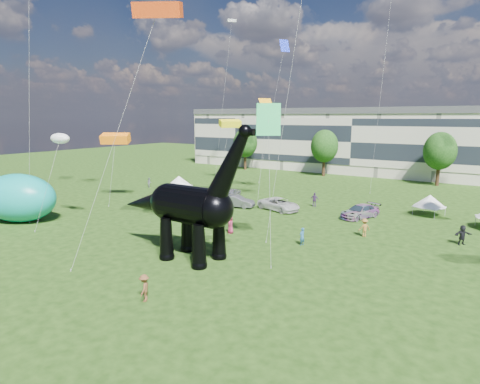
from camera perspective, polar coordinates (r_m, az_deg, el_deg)
The scene contains 15 objects.
ground at distance 28.52m, azimuth -6.15°, elevation -12.81°, with size 220.00×220.00×0.00m, color #16330C.
terrace_row at distance 85.90m, azimuth 16.65°, elevation 6.66°, with size 78.00×11.00×12.00m, color beige.
tree_far_left at distance 86.92m, azimuth 0.75°, elevation 7.34°, with size 5.20×5.20×9.44m.
tree_mid_left at distance 78.71m, azimuth 11.93°, elevation 6.77°, with size 5.20×5.20×9.44m.
tree_mid_right at distance 73.78m, azimuth 26.59°, elevation 5.63°, with size 5.20×5.20×9.44m.
dinosaur_sculpture at distance 32.38m, azimuth -7.65°, elevation -2.08°, with size 13.69×3.81×11.24m.
car_silver at distance 56.46m, azimuth -1.28°, elevation -0.22°, with size 1.60×3.97×1.35m, color silver.
car_grey at distance 50.86m, azimuth -0.51°, elevation -1.34°, with size 1.60×4.58×1.51m, color slate.
car_white at distance 49.35m, azimuth 5.58°, elevation -1.75°, with size 2.55×5.52×1.53m, color silver.
car_dark at distance 47.48m, azimuth 16.70°, elevation -2.66°, with size 2.12×5.21×1.51m, color #595960.
gazebo_near at distance 51.48m, azimuth 25.38°, elevation -1.15°, with size 4.41×4.41×2.43m.
gazebo_left at distance 59.77m, azimuth -8.67°, elevation 1.50°, with size 5.07×5.07×2.76m.
inflatable_teal at distance 49.77m, azimuth -28.95°, elevation -0.74°, with size 8.45×5.28×5.28m, color #0D9C96.
visitors at distance 41.07m, azimuth 7.79°, elevation -4.19°, with size 52.93×38.47×1.83m.
kites at distance 45.28m, azimuth 17.32°, elevation 17.05°, with size 59.12×51.08×31.16m.
Camera 1 is at (16.79, -20.08, 11.33)m, focal length 30.00 mm.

